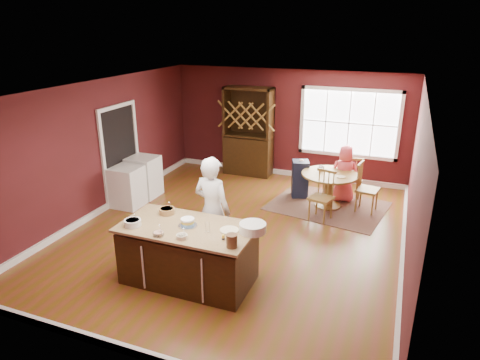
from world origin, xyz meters
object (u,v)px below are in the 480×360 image
(washer, at_px, (127,187))
(baker, at_px, (212,210))
(chair_south, at_px, (321,196))
(chair_north, at_px, (352,176))
(toddler, at_px, (299,162))
(dryer, at_px, (144,177))
(chair_east, at_px, (368,188))
(hutch, at_px, (248,132))
(seated_woman, at_px, (345,174))
(dining_table, at_px, (329,183))
(high_chair, at_px, (300,178))
(kitchen_island, at_px, (188,255))

(washer, bearing_deg, baker, -27.31)
(chair_south, bearing_deg, chair_north, 88.78)
(baker, xyz_separation_m, toddler, (0.64, 3.25, -0.09))
(toddler, relative_size, dryer, 0.28)
(chair_east, height_order, washer, chair_east)
(chair_north, distance_m, hutch, 2.90)
(chair_north, bearing_deg, washer, 16.63)
(chair_east, bearing_deg, seated_woman, 62.54)
(dining_table, relative_size, seated_woman, 0.93)
(chair_south, height_order, toddler, chair_south)
(toddler, bearing_deg, high_chair, -25.81)
(dining_table, distance_m, chair_south, 0.73)
(seated_woman, height_order, hutch, hutch)
(chair_north, height_order, hutch, hutch)
(chair_east, distance_m, seated_woman, 0.69)
(chair_south, distance_m, hutch, 3.22)
(dining_table, bearing_deg, chair_east, 2.66)
(kitchen_island, bearing_deg, dining_table, 67.89)
(dryer, bearing_deg, chair_north, 20.16)
(dining_table, height_order, chair_south, chair_south)
(baker, distance_m, toddler, 3.32)
(washer, relative_size, dryer, 0.96)
(kitchen_island, xyz_separation_m, dryer, (-2.57, 2.72, 0.02))
(washer, bearing_deg, seated_woman, 24.80)
(chair_south, bearing_deg, washer, -153.81)
(kitchen_island, height_order, baker, baker)
(kitchen_island, height_order, chair_east, chair_east)
(dryer, bearing_deg, high_chair, 20.31)
(chair_east, height_order, seated_woman, seated_woman)
(dining_table, xyz_separation_m, hutch, (-2.36, 1.40, 0.59))
(hutch, bearing_deg, baker, -77.32)
(dining_table, distance_m, hutch, 2.81)
(seated_woman, bearing_deg, chair_north, -120.13)
(kitchen_island, bearing_deg, seated_woman, 67.07)
(chair_east, bearing_deg, dryer, 110.13)
(baker, bearing_deg, washer, -18.02)
(high_chair, bearing_deg, hutch, 127.70)
(baker, xyz_separation_m, chair_south, (1.36, 2.18, -0.38))
(dining_table, bearing_deg, hutch, 149.26)
(chair_north, relative_size, dryer, 1.09)
(kitchen_island, relative_size, chair_south, 1.95)
(hutch, height_order, dryer, hutch)
(kitchen_island, distance_m, toddler, 4.05)
(hutch, relative_size, washer, 2.58)
(baker, height_order, toddler, baker)
(high_chair, relative_size, hutch, 0.39)
(baker, distance_m, chair_east, 3.68)
(high_chair, bearing_deg, dining_table, -44.23)
(high_chair, relative_size, washer, 1.01)
(chair_north, bearing_deg, dryer, 9.69)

